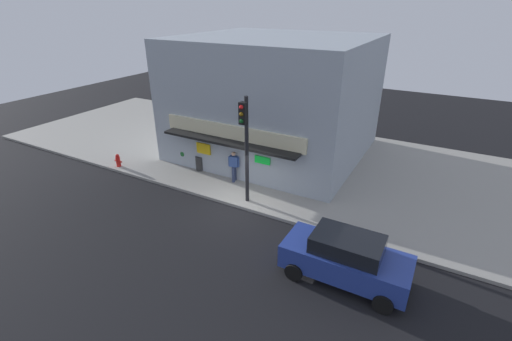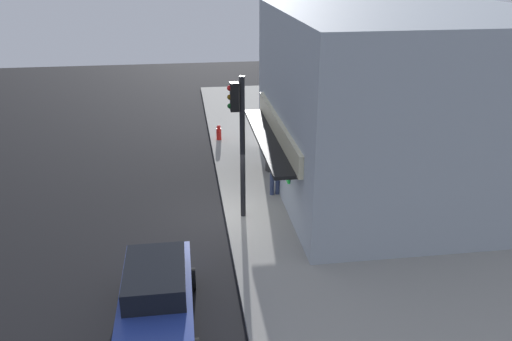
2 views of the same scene
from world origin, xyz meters
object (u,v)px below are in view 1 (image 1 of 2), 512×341
at_px(pedestrian, 234,165).
at_px(parked_car_blue, 346,258).
at_px(traffic_light, 245,138).
at_px(trash_can, 200,163).
at_px(potted_plant_by_doorway, 186,153).
at_px(fire_hydrant, 118,160).

relative_size(pedestrian, parked_car_blue, 0.39).
distance_m(pedestrian, parked_car_blue, 8.32).
relative_size(traffic_light, trash_can, 6.13).
relative_size(trash_can, pedestrian, 0.49).
bearing_deg(traffic_light, potted_plant_by_doorway, 158.24).
height_order(fire_hydrant, pedestrian, pedestrian).
bearing_deg(potted_plant_by_doorway, parked_car_blue, -24.11).
relative_size(fire_hydrant, potted_plant_by_doorway, 0.67).
relative_size(trash_can, potted_plant_by_doorway, 0.73).
bearing_deg(potted_plant_by_doorway, pedestrian, -8.77).
bearing_deg(parked_car_blue, traffic_light, 153.75).
height_order(trash_can, parked_car_blue, parked_car_blue).
bearing_deg(traffic_light, pedestrian, 136.77).
bearing_deg(potted_plant_by_doorway, traffic_light, -21.76).
xyz_separation_m(traffic_light, potted_plant_by_doorway, (-5.22, 2.09, -2.56)).
bearing_deg(fire_hydrant, trash_can, 23.46).
height_order(trash_can, potted_plant_by_doorway, potted_plant_by_doorway).
bearing_deg(potted_plant_by_doorway, trash_can, -14.16).
height_order(pedestrian, parked_car_blue, pedestrian).
xyz_separation_m(fire_hydrant, trash_can, (4.39, 1.90, 0.05)).
relative_size(traffic_light, potted_plant_by_doorway, 4.45).
bearing_deg(pedestrian, fire_hydrant, -166.40).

